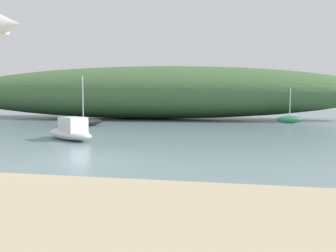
{
  "coord_description": "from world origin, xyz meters",
  "views": [
    {
      "loc": [
        5.81,
        -12.28,
        2.28
      ],
      "look_at": [
        2.05,
        5.98,
        0.82
      ],
      "focal_mm": 38.6,
      "sensor_mm": 36.0,
      "label": 1
    }
  ],
  "objects": [
    {
      "name": "ground_plane",
      "position": [
        0.0,
        0.0,
        0.0
      ],
      "size": [
        120.0,
        120.0,
        0.0
      ],
      "primitive_type": "plane",
      "color": "gray"
    },
    {
      "name": "distant_hill",
      "position": [
        -4.98,
        26.29,
        2.84
      ],
      "size": [
        47.69,
        11.23,
        5.68
      ],
      "primitive_type": "ellipsoid",
      "color": "#476B3D",
      "rests_on": "ground"
    },
    {
      "name": "sailboat_mid_channel",
      "position": [
        10.02,
        21.8,
        0.34
      ],
      "size": [
        2.53,
        1.41,
        3.19
      ],
      "color": "#287A4C",
      "rests_on": "ground"
    },
    {
      "name": "sailboat_east_reach",
      "position": [
        -6.59,
        14.44,
        0.35
      ],
      "size": [
        2.78,
        3.71,
        4.0
      ],
      "color": "black",
      "rests_on": "ground"
    },
    {
      "name": "motorboat_off_point",
      "position": [
        -3.3,
        5.72,
        0.45
      ],
      "size": [
        4.15,
        3.53,
        1.25
      ],
      "color": "white",
      "rests_on": "ground"
    }
  ]
}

